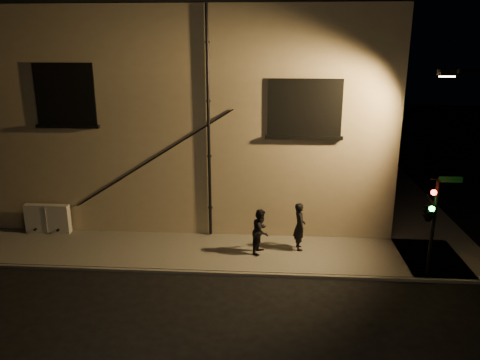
# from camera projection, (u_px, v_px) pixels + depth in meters

# --- Properties ---
(ground) EXTENTS (90.00, 90.00, 0.00)m
(ground) POSITION_uv_depth(u_px,v_px,m) (254.00, 275.00, 15.02)
(ground) COLOR black
(sidewalk) EXTENTS (21.00, 16.00, 0.12)m
(sidewalk) POSITION_uv_depth(u_px,v_px,m) (289.00, 224.00, 19.13)
(sidewalk) COLOR #595550
(sidewalk) RESTS_ON ground
(building) EXTENTS (16.20, 12.23, 8.80)m
(building) POSITION_uv_depth(u_px,v_px,m) (201.00, 103.00, 22.60)
(building) COLOR tan
(building) RESTS_ON ground
(utility_cabinet) EXTENTS (1.72, 0.29, 1.13)m
(utility_cabinet) POSITION_uv_depth(u_px,v_px,m) (48.00, 219.00, 17.96)
(utility_cabinet) COLOR #B6B3AD
(utility_cabinet) RESTS_ON sidewalk
(pedestrian_a) EXTENTS (0.50, 0.68, 1.72)m
(pedestrian_a) POSITION_uv_depth(u_px,v_px,m) (300.00, 226.00, 16.43)
(pedestrian_a) COLOR black
(pedestrian_a) RESTS_ON sidewalk
(pedestrian_b) EXTENTS (0.81, 0.92, 1.59)m
(pedestrian_b) POSITION_uv_depth(u_px,v_px,m) (261.00, 231.00, 16.17)
(pedestrian_b) COLOR black
(pedestrian_b) RESTS_ON sidewalk
(traffic_signal) EXTENTS (1.20, 1.88, 3.21)m
(traffic_signal) POSITION_uv_depth(u_px,v_px,m) (429.00, 211.00, 14.21)
(traffic_signal) COLOR black
(traffic_signal) RESTS_ON sidewalk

